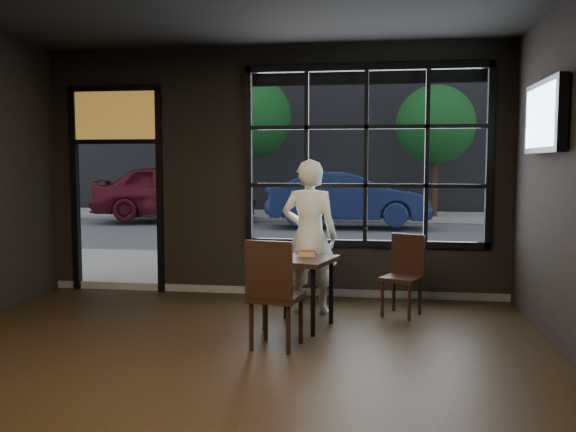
% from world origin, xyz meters
% --- Properties ---
extents(floor, '(6.00, 7.00, 0.02)m').
position_xyz_m(floor, '(0.00, 0.00, -0.01)').
color(floor, black).
rests_on(floor, ground).
extents(window_frame, '(3.06, 0.12, 2.28)m').
position_xyz_m(window_frame, '(1.20, 3.50, 1.80)').
color(window_frame, black).
rests_on(window_frame, ground).
extents(stained_transom, '(1.20, 0.06, 0.70)m').
position_xyz_m(stained_transom, '(-2.10, 3.50, 2.35)').
color(stained_transom, orange).
rests_on(stained_transom, ground).
extents(street_asphalt, '(60.00, 41.00, 0.04)m').
position_xyz_m(street_asphalt, '(0.00, 24.00, -0.02)').
color(street_asphalt, '#545456').
rests_on(street_asphalt, ground).
extents(building_across, '(28.00, 12.00, 15.00)m').
position_xyz_m(building_across, '(0.00, 23.00, 7.50)').
color(building_across, '#5B5956').
rests_on(building_across, ground).
extents(cafe_table, '(0.84, 0.84, 0.74)m').
position_xyz_m(cafe_table, '(0.54, 1.99, 0.37)').
color(cafe_table, black).
rests_on(cafe_table, floor).
extents(chair_near, '(0.52, 0.52, 1.03)m').
position_xyz_m(chair_near, '(0.43, 1.26, 0.51)').
color(chair_near, black).
rests_on(chair_near, floor).
extents(chair_window, '(0.52, 0.52, 0.91)m').
position_xyz_m(chair_window, '(1.63, 2.63, 0.45)').
color(chair_window, black).
rests_on(chair_window, floor).
extents(man, '(0.67, 0.47, 1.76)m').
position_xyz_m(man, '(0.58, 2.66, 0.88)').
color(man, white).
rests_on(man, floor).
extents(hotdog, '(0.20, 0.09, 0.06)m').
position_xyz_m(hotdog, '(0.61, 2.07, 0.76)').
color(hotdog, tan).
rests_on(hotdog, cafe_table).
extents(cup, '(0.12, 0.12, 0.10)m').
position_xyz_m(cup, '(0.30, 1.94, 0.78)').
color(cup, silver).
rests_on(cup, cafe_table).
extents(tv, '(0.13, 1.18, 0.69)m').
position_xyz_m(tv, '(2.93, 1.96, 2.16)').
color(tv, black).
rests_on(tv, wall_right).
extents(navy_car, '(4.27, 1.60, 1.39)m').
position_xyz_m(navy_car, '(0.60, 11.86, 0.80)').
color(navy_car, '#131E44').
rests_on(navy_car, street_asphalt).
extents(maroon_car, '(4.91, 2.60, 1.59)m').
position_xyz_m(maroon_car, '(-4.41, 12.71, 0.90)').
color(maroon_car, '#520E1A').
rests_on(maroon_car, street_asphalt).
extents(tree_left, '(2.60, 2.60, 4.43)m').
position_xyz_m(tree_left, '(-2.60, 14.64, 3.12)').
color(tree_left, '#332114').
rests_on(tree_left, street_asphalt).
extents(tree_right, '(2.37, 2.37, 4.05)m').
position_xyz_m(tree_right, '(3.08, 14.65, 2.85)').
color(tree_right, '#332114').
rests_on(tree_right, street_asphalt).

